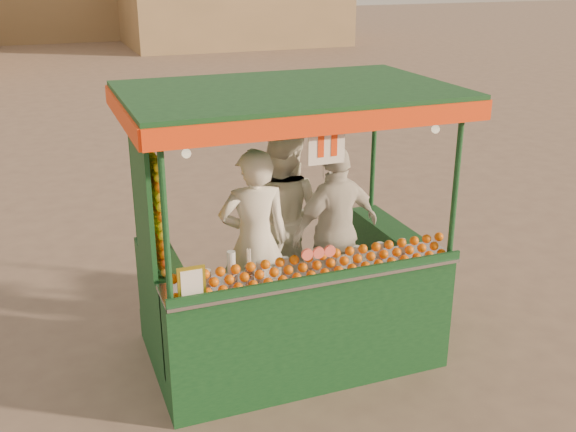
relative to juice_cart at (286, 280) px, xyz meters
name	(u,v)px	position (x,y,z in m)	size (l,w,h in m)	color
ground	(243,346)	(-0.31, 0.35, -0.81)	(90.00, 90.00, 0.00)	brown
juice_cart	(286,280)	(0.00, 0.00, 0.00)	(2.75, 1.78, 2.50)	#0E351A
vendor_left	(255,242)	(-0.24, 0.15, 0.34)	(0.68, 0.50, 1.71)	silver
vendor_middle	(282,216)	(0.21, 0.66, 0.35)	(1.06, 1.06, 1.73)	white
vendor_right	(336,230)	(0.59, 0.24, 0.30)	(1.03, 0.62, 1.64)	silver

